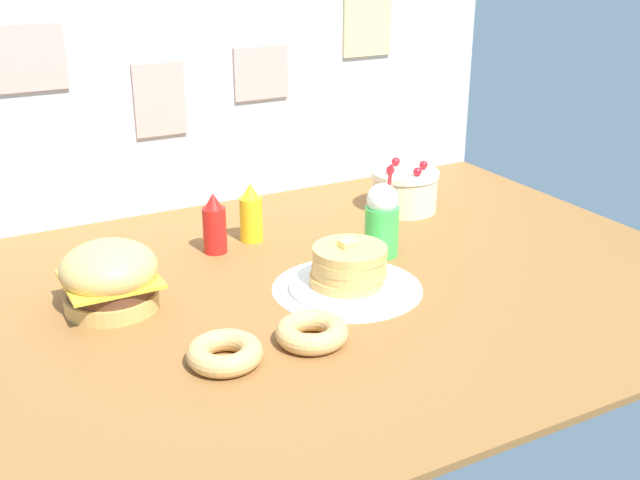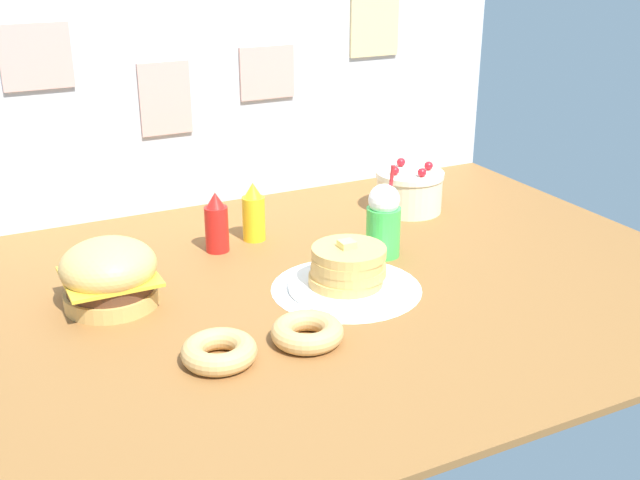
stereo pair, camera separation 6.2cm
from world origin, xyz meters
TOP-DOWN VIEW (x-y plane):
  - ground_plane at (0.00, 0.00)m, footprint 2.35×1.71m
  - back_wall at (0.00, 0.85)m, footprint 2.35×0.04m
  - doily_mat at (0.04, -0.06)m, footprint 0.44×0.44m
  - burger at (-0.59, 0.14)m, footprint 0.27×0.27m
  - pancake_stack at (0.05, -0.06)m, footprint 0.34×0.34m
  - layer_cake at (0.57, 0.43)m, footprint 0.25×0.25m
  - ketchup_bottle at (-0.19, 0.38)m, footprint 0.08×0.08m
  - mustard_bottle at (-0.05, 0.42)m, footprint 0.08×0.08m
  - cream_soda_cup at (0.27, 0.11)m, footprint 0.11×0.11m
  - donut_pink_glaze at (-0.43, -0.29)m, footprint 0.19×0.19m
  - donut_chocolate at (-0.19, -0.29)m, footprint 0.19×0.19m

SIDE VIEW (x-z plane):
  - ground_plane at x=0.00m, z-range -0.02..0.00m
  - doily_mat at x=0.04m, z-range 0.00..0.00m
  - donut_pink_glaze at x=-0.43m, z-range 0.00..0.06m
  - donut_chocolate at x=-0.19m, z-range 0.00..0.06m
  - pancake_stack at x=0.05m, z-range -0.01..0.13m
  - layer_cake at x=0.57m, z-range -0.01..0.17m
  - burger at x=-0.59m, z-range 0.00..0.19m
  - ketchup_bottle at x=-0.19m, z-range -0.01..0.19m
  - mustard_bottle at x=-0.05m, z-range -0.01..0.19m
  - cream_soda_cup at x=0.27m, z-range -0.03..0.27m
  - back_wall at x=0.00m, z-range 0.00..0.83m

